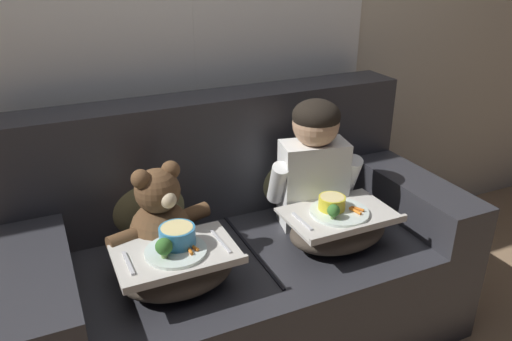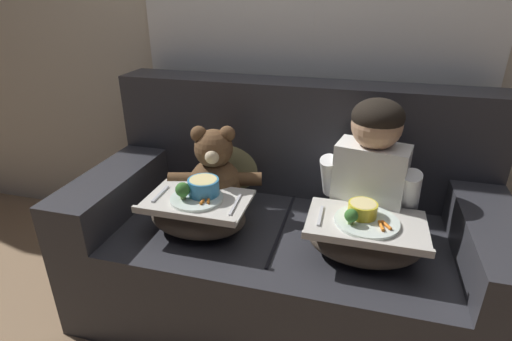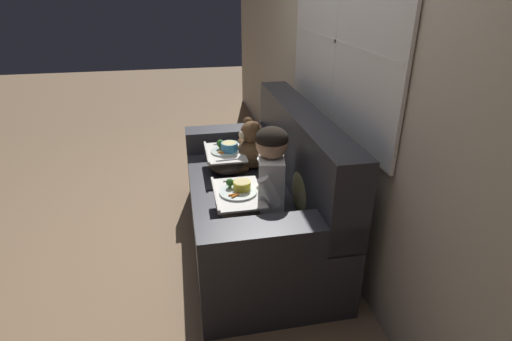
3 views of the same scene
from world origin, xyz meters
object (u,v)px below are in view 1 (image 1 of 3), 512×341
(teddy_bear, at_px, (161,221))
(lap_tray_teddy, at_px, (177,267))
(throw_pillow_behind_child, at_px, (289,168))
(couch, at_px, (240,256))
(child_figure, at_px, (314,158))
(throw_pillow_behind_teddy, at_px, (146,195))
(lap_tray_child, at_px, (338,227))

(teddy_bear, xyz_separation_m, lap_tray_teddy, (-0.00, -0.20, -0.08))
(teddy_bear, bearing_deg, throw_pillow_behind_child, 18.62)
(couch, distance_m, child_figure, 0.53)
(throw_pillow_behind_teddy, height_order, lap_tray_teddy, throw_pillow_behind_teddy)
(couch, bearing_deg, throw_pillow_behind_child, 30.19)
(teddy_bear, height_order, lap_tray_teddy, teddy_bear)
(couch, relative_size, child_figure, 3.18)
(throw_pillow_behind_teddy, bearing_deg, couch, -30.19)
(lap_tray_child, bearing_deg, throw_pillow_behind_teddy, 147.35)
(throw_pillow_behind_teddy, relative_size, teddy_bear, 0.89)
(lap_tray_child, bearing_deg, child_figure, 89.74)
(throw_pillow_behind_teddy, height_order, child_figure, child_figure)
(couch, relative_size, throw_pillow_behind_teddy, 4.72)
(throw_pillow_behind_child, height_order, throw_pillow_behind_teddy, throw_pillow_behind_teddy)
(throw_pillow_behind_child, xyz_separation_m, child_figure, (-0.00, -0.22, 0.14))
(lap_tray_teddy, bearing_deg, throw_pillow_behind_teddy, 90.08)
(throw_pillow_behind_child, height_order, teddy_bear, teddy_bear)
(throw_pillow_behind_teddy, bearing_deg, lap_tray_teddy, -89.92)
(lap_tray_child, bearing_deg, teddy_bear, 163.06)
(throw_pillow_behind_child, bearing_deg, lap_tray_teddy, -147.44)
(child_figure, distance_m, lap_tray_teddy, 0.74)
(lap_tray_teddy, bearing_deg, couch, 34.81)
(couch, relative_size, lap_tray_child, 4.10)
(teddy_bear, height_order, lap_tray_child, teddy_bear)
(couch, height_order, child_figure, child_figure)
(throw_pillow_behind_child, xyz_separation_m, throw_pillow_behind_teddy, (-0.68, 0.00, 0.00))
(throw_pillow_behind_child, distance_m, lap_tray_child, 0.44)
(child_figure, relative_size, lap_tray_child, 1.29)
(throw_pillow_behind_teddy, bearing_deg, teddy_bear, -89.63)
(throw_pillow_behind_teddy, xyz_separation_m, teddy_bear, (0.00, -0.23, -0.00))
(child_figure, xyz_separation_m, teddy_bear, (-0.68, -0.00, -0.14))
(couch, distance_m, lap_tray_child, 0.45)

